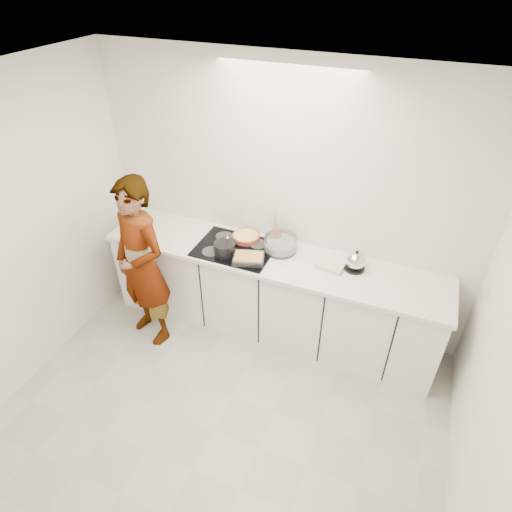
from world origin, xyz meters
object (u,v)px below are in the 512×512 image
at_px(tart_dish, 246,237).
at_px(hob, 235,248).
at_px(saucepan, 225,248).
at_px(kettle, 356,261).
at_px(mixing_bowl, 281,244).
at_px(utensil_crock, 275,240).
at_px(cook, 141,265).
at_px(baking_dish, 249,258).

bearing_deg(tart_dish, hob, -101.48).
height_order(saucepan, kettle, same).
height_order(mixing_bowl, utensil_crock, mixing_bowl).
bearing_deg(hob, cook, -145.32).
relative_size(baking_dish, kettle, 1.45).
height_order(baking_dish, kettle, kettle).
distance_m(hob, tart_dish, 0.19).
bearing_deg(tart_dish, baking_dish, -62.73).
height_order(baking_dish, cook, cook).
relative_size(tart_dish, cook, 0.17).
xyz_separation_m(tart_dish, utensil_crock, (0.30, 0.01, 0.03)).
xyz_separation_m(hob, baking_dish, (0.20, -0.14, 0.04)).
bearing_deg(utensil_crock, tart_dish, -177.41).
distance_m(baking_dish, mixing_bowl, 0.35).
relative_size(saucepan, baking_dish, 0.78).
bearing_deg(baking_dish, tart_dish, 117.27).
height_order(hob, kettle, kettle).
distance_m(hob, kettle, 1.11).
relative_size(tart_dish, saucepan, 1.17).
bearing_deg(utensil_crock, cook, -146.74).
height_order(baking_dish, utensil_crock, utensil_crock).
xyz_separation_m(saucepan, kettle, (1.16, 0.23, 0.02)).
xyz_separation_m(kettle, utensil_crock, (-0.77, 0.08, -0.02)).
relative_size(hob, cook, 0.42).
bearing_deg(kettle, cook, -161.44).
height_order(baking_dish, mixing_bowl, mixing_bowl).
bearing_deg(hob, baking_dish, -34.92).
bearing_deg(hob, mixing_bowl, 19.29).
height_order(mixing_bowl, kettle, kettle).
bearing_deg(utensil_crock, saucepan, -141.15).
bearing_deg(kettle, saucepan, -168.66).
xyz_separation_m(saucepan, mixing_bowl, (0.45, 0.26, -0.00)).
relative_size(saucepan, kettle, 1.13).
distance_m(baking_dish, cook, 0.99).
bearing_deg(saucepan, tart_dish, 73.66).
height_order(tart_dish, saucepan, saucepan).
xyz_separation_m(mixing_bowl, cook, (-1.12, -0.64, -0.12)).
relative_size(saucepan, cook, 0.15).
xyz_separation_m(mixing_bowl, utensil_crock, (-0.07, 0.05, 0.00)).
relative_size(mixing_bowl, utensil_crock, 2.35).
bearing_deg(saucepan, cook, -150.32).
bearing_deg(cook, saucepan, 47.69).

